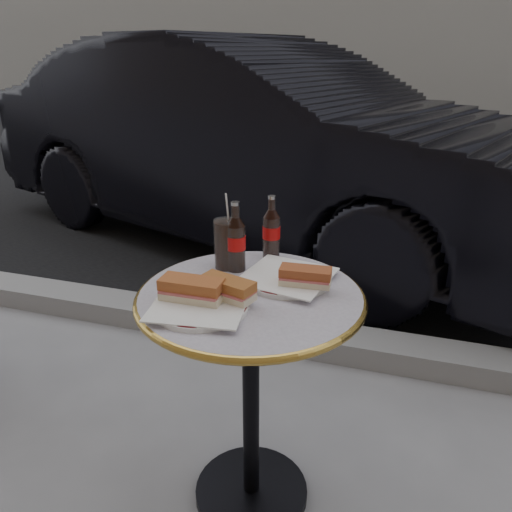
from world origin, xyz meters
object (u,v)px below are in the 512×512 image
(plate_left, at_px, (201,306))
(plate_right, at_px, (287,279))
(bistro_table, at_px, (251,403))
(cola_bottle_right, at_px, (271,227))
(cola_bottle_left, at_px, (236,236))
(cola_glass, at_px, (226,244))
(parked_car, at_px, (258,143))

(plate_left, bearing_deg, plate_right, 53.13)
(bistro_table, bearing_deg, cola_bottle_right, 93.49)
(cola_bottle_left, bearing_deg, cola_bottle_right, 60.20)
(cola_bottle_right, bearing_deg, plate_right, -60.08)
(plate_right, bearing_deg, plate_left, -126.87)
(cola_bottle_left, relative_size, cola_bottle_right, 1.05)
(bistro_table, xyz_separation_m, plate_right, (0.08, 0.10, 0.37))
(cola_glass, bearing_deg, plate_left, -83.94)
(plate_left, xyz_separation_m, parked_car, (-0.60, 2.43, -0.02))
(plate_left, distance_m, cola_glass, 0.27)
(bistro_table, bearing_deg, parked_car, 106.75)
(bistro_table, relative_size, cola_bottle_left, 3.50)
(plate_right, relative_size, cola_bottle_right, 1.23)
(plate_right, distance_m, cola_bottle_right, 0.21)
(cola_glass, relative_size, parked_car, 0.03)
(bistro_table, xyz_separation_m, cola_bottle_left, (-0.09, 0.13, 0.47))
(plate_right, height_order, parked_car, parked_car)
(plate_left, height_order, cola_bottle_right, cola_bottle_right)
(bistro_table, bearing_deg, cola_bottle_left, 123.21)
(bistro_table, relative_size, parked_car, 0.17)
(cola_bottle_right, bearing_deg, parked_car, 108.34)
(parked_car, bearing_deg, plate_left, -147.19)
(bistro_table, height_order, cola_bottle_left, cola_bottle_left)
(cola_bottle_right, bearing_deg, cola_glass, -131.48)
(bistro_table, distance_m, cola_bottle_right, 0.53)
(plate_left, relative_size, cola_bottle_left, 1.17)
(plate_right, xyz_separation_m, cola_bottle_right, (-0.09, 0.16, 0.09))
(cola_bottle_left, xyz_separation_m, cola_bottle_right, (0.07, 0.13, -0.00))
(cola_bottle_right, distance_m, cola_glass, 0.16)
(plate_right, bearing_deg, parked_car, 109.24)
(plate_left, relative_size, cola_bottle_right, 1.23)
(plate_right, relative_size, parked_car, 0.06)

